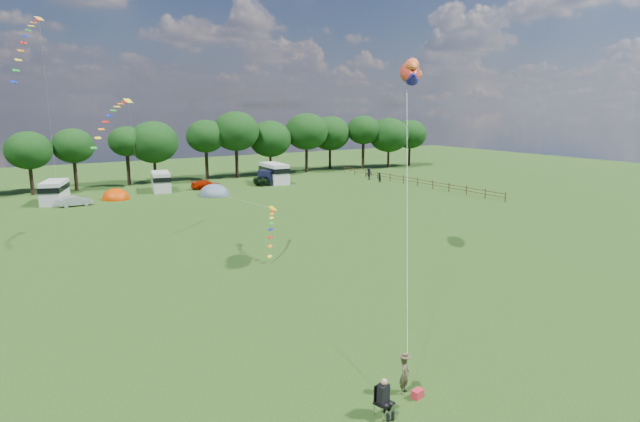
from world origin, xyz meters
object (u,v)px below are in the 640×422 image
walker_a (379,178)px  walker_b (369,174)px  tent_orange (116,199)px  fish_kite (411,72)px  campervan_d (274,173)px  camp_chair (383,393)px  kite_flyer (405,375)px  campervan_b (55,191)px  car_d (271,180)px  car_c (206,185)px  tent_greyblue (214,195)px  car_b (75,201)px  campervan_c (161,181)px

walker_a → walker_b: bearing=-98.5°
tent_orange → fish_kite: bearing=-73.4°
campervan_d → camp_chair: bearing=160.6°
campervan_d → kite_flyer: bearing=161.9°
campervan_b → fish_kite: 45.59m
car_d → car_c: bearing=86.1°
walker_a → car_d: bearing=-24.9°
campervan_d → tent_greyblue: campervan_d is taller
car_d → walker_b: 15.31m
kite_flyer → walker_a: kite_flyer is taller
car_b → fish_kite: 42.28m
car_d → campervan_b: (-27.78, 0.37, 0.72)m
campervan_d → fish_kite: 44.05m
tent_orange → campervan_c: bearing=27.6°
campervan_c → tent_orange: campervan_c is taller
tent_greyblue → kite_flyer: kite_flyer is taller
tent_greyblue → campervan_c: bearing=122.9°
car_c → walker_b: size_ratio=2.17×
tent_greyblue → walker_a: walker_a is taller
car_d → camp_chair: size_ratio=3.33×
campervan_c → tent_orange: bearing=129.3°
tent_greyblue → car_b: bearing=174.9°
car_b → campervan_b: (-1.66, 3.29, 0.80)m
car_c → campervan_b: size_ratio=0.70×
campervan_c → camp_chair: 57.21m
campervan_b → campervan_d: size_ratio=0.95×
car_b → car_c: (16.98, 4.17, 0.01)m
tent_orange → walker_b: size_ratio=1.96×
car_c → campervan_b: campervan_b is taller
campervan_c → fish_kite: bearing=-161.3°
kite_flyer → campervan_b: bearing=68.0°
tent_greyblue → walker_a: 24.81m
fish_kite → walker_a: 43.02m
campervan_c → walker_a: 30.74m
car_c → camp_chair: size_ratio=2.71×
car_b → tent_greyblue: (15.94, -1.42, -0.57)m
car_d → camp_chair: (-22.99, -53.83, 0.21)m
tent_greyblue → walker_a: bearing=-4.8°
walker_b → car_d: bearing=-11.1°
tent_orange → walker_a: bearing=-9.2°
campervan_d → tent_greyblue: (-11.43, -5.67, -1.53)m
camp_chair → campervan_b: bearing=82.3°
campervan_b → walker_a: bearing=-80.1°
car_c → fish_kite: 42.88m
campervan_b → fish_kite: (18.17, -40.08, 11.90)m
walker_b → campervan_d: bearing=-17.3°
tent_orange → walker_a: size_ratio=2.48×
car_d → tent_orange: 21.29m
car_d → walker_b: bearing=-99.0°
walker_a → fish_kite: bearing=52.9°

